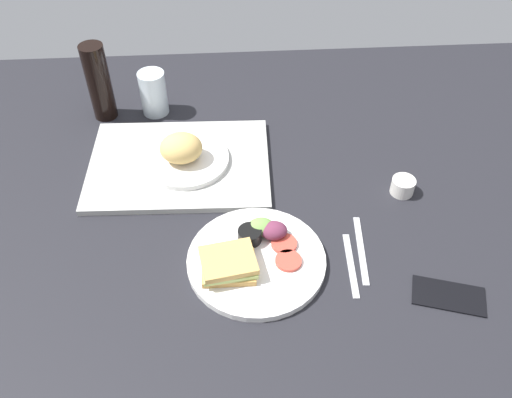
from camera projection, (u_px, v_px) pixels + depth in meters
The scene contains 10 objects.
ground_plane at pixel (248, 225), 124.82cm from camera, with size 190.00×150.00×3.00cm, color black.
serving_tray at pixel (179, 164), 136.35cm from camera, with size 45.00×33.00×1.60cm, color #B2B2AD.
bread_plate_near at pixel (183, 154), 133.59cm from camera, with size 21.60×21.60×8.55cm.
plate_with_salad at pixel (253, 256), 114.30cm from camera, with size 29.51×29.51×5.40cm.
drinking_glass at pixel (153, 93), 148.96cm from camera, with size 7.34×7.34×12.55cm, color silver.
soda_bottle at pixel (99, 82), 144.50cm from camera, with size 6.40×6.40×21.69cm, color black.
espresso_cup at pixel (403, 186), 128.98cm from camera, with size 5.60×5.60×4.00cm, color silver.
fork at pixel (351, 265), 114.56cm from camera, with size 17.00×1.40×0.50cm, color #B7B7BC.
knife at pixel (361, 249), 117.50cm from camera, with size 19.00×1.40×0.50cm, color #B7B7BC.
cell_phone at pixel (449, 295), 108.89cm from camera, with size 14.40×7.20×0.80cm, color black.
Camera 1 is at (-3.61, -83.53, 91.39)cm, focal length 37.91 mm.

